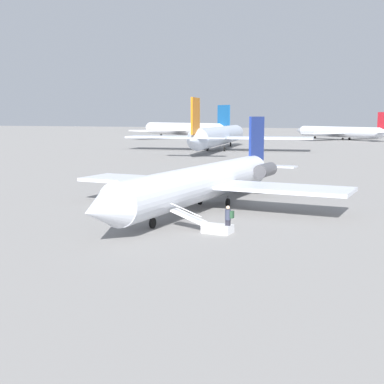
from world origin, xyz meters
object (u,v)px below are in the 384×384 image
airplane_far_center (219,136)px  passenger (228,218)px  boarding_stairs (211,226)px  airplane_main (207,181)px  airplane_far_right (340,132)px  airplane_taxiing_distant (184,129)px

airplane_far_center → passenger: 82.70m
airplane_far_center → boarding_stairs: (77.69, 27.15, -2.72)m
boarding_stairs → passenger: 1.27m
airplane_main → passenger: 9.35m
boarding_stairs → passenger: (-0.00, 1.11, 0.62)m
passenger → airplane_far_center: bearing=-66.5°
airplane_far_center → boarding_stairs: 82.35m
boarding_stairs → airplane_main: bearing=-63.7°
airplane_far_center → passenger: bearing=-168.7°
passenger → boarding_stairs: bearing=3.7°
airplane_main → airplane_far_right: (-132.44, -6.20, 0.37)m
airplane_far_right → passenger: (140.55, 10.71, -1.51)m
airplane_far_right → passenger: 140.97m
airplane_taxiing_distant → passenger: size_ratio=26.18×
airplane_far_center → boarding_stairs: size_ratio=12.73×
airplane_main → airplane_far_center: (-69.58, -23.75, 0.96)m
airplane_far_right → airplane_taxiing_distant: airplane_taxiing_distant is taller
airplane_far_right → airplane_main: bearing=128.8°
airplane_far_center → boarding_stairs: airplane_far_center is taller
airplane_main → airplane_taxiing_distant: 136.91m
airplane_far_center → airplane_far_right: bearing=-24.3°
airplane_far_center → airplane_far_right: (-62.86, 17.55, -0.59)m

